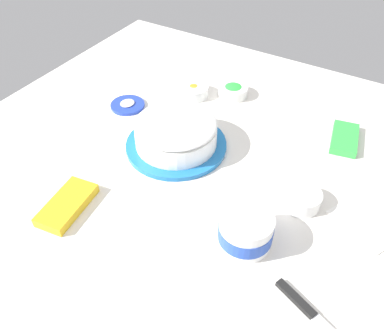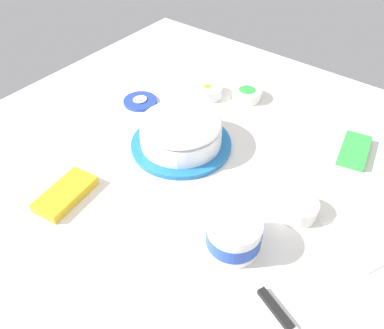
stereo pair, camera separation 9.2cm
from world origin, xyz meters
name	(u,v)px [view 2 (the right image)]	position (x,y,z in m)	size (l,w,h in m)	color
ground_plane	(199,192)	(0.00, 0.00, 0.00)	(1.54, 1.54, 0.00)	silver
frosted_cake	(181,133)	(-0.11, -0.15, 0.05)	(0.29, 0.29, 0.10)	#1E6BB2
frosting_tub	(234,234)	(0.09, 0.16, 0.04)	(0.12, 0.12, 0.08)	white
frosting_tub_lid	(140,101)	(-0.20, -0.39, 0.01)	(0.11, 0.11, 0.02)	#233DAD
sprinkle_bowl_green	(247,93)	(-0.44, -0.13, 0.02)	(0.10, 0.10, 0.04)	white
sprinkle_bowl_orange	(207,91)	(-0.37, -0.25, 0.02)	(0.10, 0.10, 0.04)	white
sprinkle_bowl_pink	(298,208)	(-0.09, 0.23, 0.02)	(0.09, 0.09, 0.04)	white
candy_box_lower	(354,150)	(-0.39, 0.25, 0.01)	(0.14, 0.07, 0.02)	green
candy_box_upper	(66,194)	(0.22, -0.25, 0.01)	(0.16, 0.08, 0.02)	yellow
paper_napkin	(370,235)	(-0.13, 0.39, 0.00)	(0.15, 0.15, 0.01)	white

